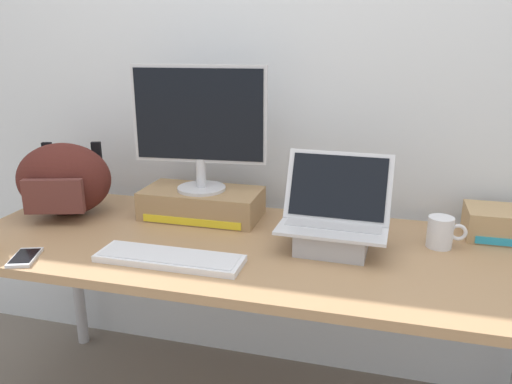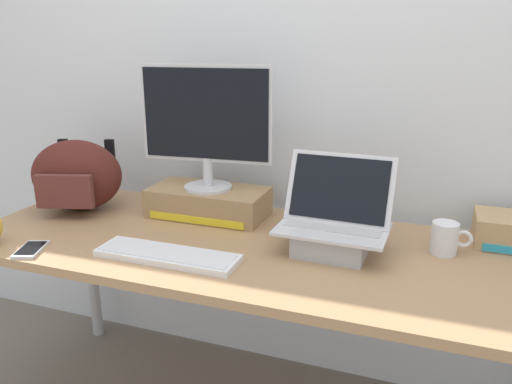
# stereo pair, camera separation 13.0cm
# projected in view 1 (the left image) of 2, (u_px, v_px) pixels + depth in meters

# --- Properties ---
(back_wall) EXTENTS (7.00, 0.10, 2.60)m
(back_wall) POSITION_uv_depth(u_px,v_px,m) (288.00, 62.00, 1.93)
(back_wall) COLOR silver
(back_wall) RESTS_ON ground
(desk) EXTENTS (2.00, 0.75, 0.73)m
(desk) POSITION_uv_depth(u_px,v_px,m) (256.00, 262.00, 1.67)
(desk) COLOR #A87F56
(desk) RESTS_ON ground
(toner_box_yellow) EXTENTS (0.44, 0.23, 0.11)m
(toner_box_yellow) POSITION_uv_depth(u_px,v_px,m) (202.00, 203.00, 1.89)
(toner_box_yellow) COLOR #9E7A51
(toner_box_yellow) RESTS_ON desk
(desktop_monitor) EXTENTS (0.50, 0.18, 0.46)m
(desktop_monitor) POSITION_uv_depth(u_px,v_px,m) (199.00, 124.00, 1.80)
(desktop_monitor) COLOR silver
(desktop_monitor) RESTS_ON toner_box_yellow
(open_laptop) EXTENTS (0.35, 0.25, 0.30)m
(open_laptop) POSITION_uv_depth(u_px,v_px,m) (334.00, 229.00, 1.60)
(open_laptop) COLOR #ADADB2
(open_laptop) RESTS_ON desk
(external_keyboard) EXTENTS (0.45, 0.13, 0.02)m
(external_keyboard) POSITION_uv_depth(u_px,v_px,m) (170.00, 258.00, 1.52)
(external_keyboard) COLOR white
(external_keyboard) RESTS_ON desk
(messenger_backpack) EXTENTS (0.40, 0.33, 0.28)m
(messenger_backpack) POSITION_uv_depth(u_px,v_px,m) (64.00, 180.00, 1.89)
(messenger_backpack) COLOR #4C1E19
(messenger_backpack) RESTS_ON desk
(coffee_mug) EXTENTS (0.12, 0.08, 0.10)m
(coffee_mug) POSITION_uv_depth(u_px,v_px,m) (441.00, 232.00, 1.61)
(coffee_mug) COLOR silver
(coffee_mug) RESTS_ON desk
(cell_phone) EXTENTS (0.11, 0.15, 0.01)m
(cell_phone) POSITION_uv_depth(u_px,v_px,m) (25.00, 257.00, 1.54)
(cell_phone) COLOR silver
(cell_phone) RESTS_ON desk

